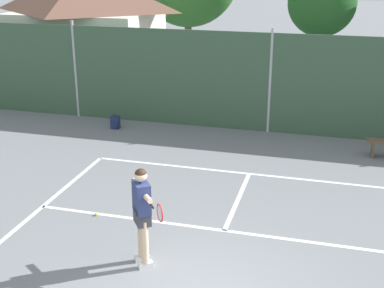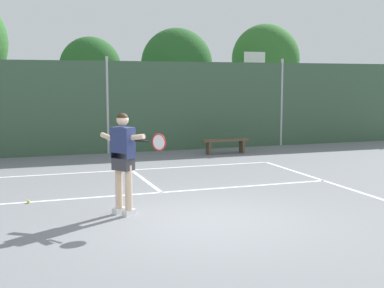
{
  "view_description": "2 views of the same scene",
  "coord_description": "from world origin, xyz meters",
  "views": [
    {
      "loc": [
        1.85,
        -6.77,
        5.27
      ],
      "look_at": [
        -0.83,
        3.05,
        1.58
      ],
      "focal_mm": 49.38,
      "sensor_mm": 36.0,
      "label": 1
    },
    {
      "loc": [
        -3.02,
        -8.27,
        2.44
      ],
      "look_at": [
        0.63,
        2.26,
        1.07
      ],
      "focal_mm": 48.77,
      "sensor_mm": 36.0,
      "label": 2
    }
  ],
  "objects": [
    {
      "name": "chainlink_fence",
      "position": [
        0.0,
        9.0,
        1.53
      ],
      "size": [
        26.09,
        0.09,
        3.22
      ],
      "color": "#38563D",
      "rests_on": "ground"
    },
    {
      "name": "basketball_hoop",
      "position": [
        6.24,
        10.82,
        2.31
      ],
      "size": [
        0.9,
        0.67,
        3.55
      ],
      "color": "yellow",
      "rests_on": "ground"
    },
    {
      "name": "ground_plane",
      "position": [
        0.0,
        0.0,
        0.0
      ],
      "size": [
        120.0,
        120.0,
        0.0
      ],
      "primitive_type": "plane",
      "color": "slate"
    },
    {
      "name": "tennis_ball",
      "position": [
        -2.78,
        2.4,
        0.03
      ],
      "size": [
        0.07,
        0.07,
        0.07
      ],
      "primitive_type": "sphere",
      "color": "#CCE033",
      "rests_on": "ground"
    },
    {
      "name": "tennis_player",
      "position": [
        -1.14,
        0.91,
        1.11
      ],
      "size": [
        0.96,
        1.14,
        1.85
      ],
      "color": "silver",
      "rests_on": "ground"
    },
    {
      "name": "treeline_backdrop",
      "position": [
        -1.57,
        19.69,
        3.8
      ],
      "size": [
        26.87,
        4.63,
        6.85
      ],
      "color": "brown",
      "rests_on": "ground"
    },
    {
      "name": "court_markings",
      "position": [
        0.0,
        0.65,
        0.0
      ],
      "size": [
        8.3,
        11.1,
        0.01
      ],
      "color": "white",
      "rests_on": "ground"
    },
    {
      "name": "courtside_bench",
      "position": [
        3.67,
        7.62,
        0.36
      ],
      "size": [
        1.6,
        0.36,
        0.48
      ],
      "color": "brown",
      "rests_on": "ground"
    }
  ]
}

